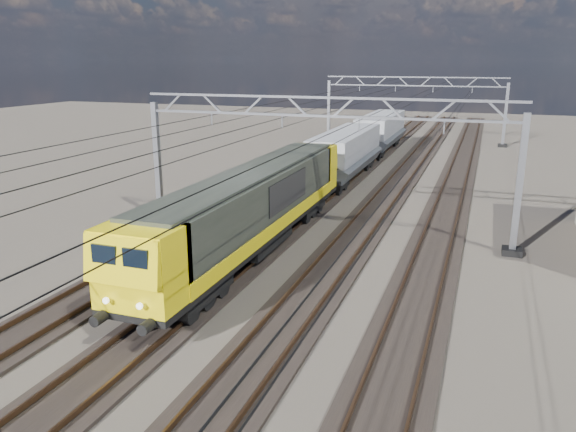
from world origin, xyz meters
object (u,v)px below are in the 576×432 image
(hopper_wagon_mid, at_px, (381,130))
(hopper_wagon_lead, at_px, (346,151))
(locomotive, at_px, (254,205))
(catenary_gantry_far, at_px, (413,107))
(catenary_gantry_mid, at_px, (319,161))

(hopper_wagon_mid, bearing_deg, hopper_wagon_lead, -90.00)
(hopper_wagon_mid, bearing_deg, locomotive, -90.00)
(catenary_gantry_far, relative_size, hopper_wagon_mid, 1.53)
(catenary_gantry_mid, xyz_separation_m, locomotive, (-2.00, -3.82, -1.58))
(hopper_wagon_lead, relative_size, hopper_wagon_mid, 1.00)
(catenary_gantry_far, bearing_deg, hopper_wagon_mid, -104.16)
(catenary_gantry_mid, height_order, catenary_gantry_far, same)
(locomotive, distance_m, hopper_wagon_mid, 31.90)
(catenary_gantry_far, xyz_separation_m, locomotive, (-2.00, -39.82, -1.58))
(catenary_gantry_mid, relative_size, hopper_wagon_lead, 1.53)
(catenary_gantry_mid, distance_m, locomotive, 4.60)
(catenary_gantry_mid, bearing_deg, hopper_wagon_mid, 94.08)
(locomotive, relative_size, hopper_wagon_lead, 1.62)
(hopper_wagon_lead, xyz_separation_m, hopper_wagon_mid, (0.00, 14.20, 0.00))
(locomotive, bearing_deg, hopper_wagon_mid, 90.00)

